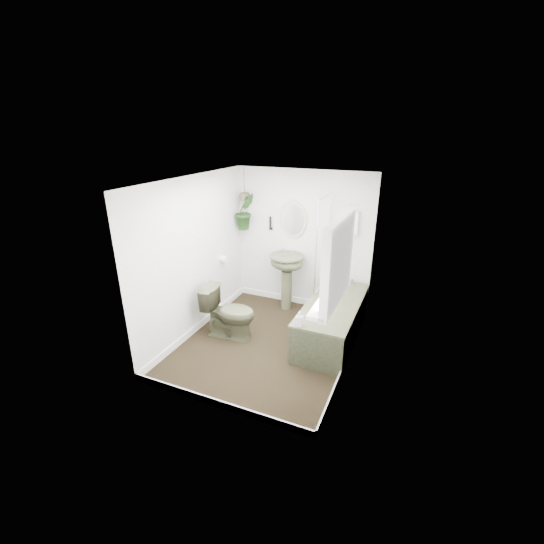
% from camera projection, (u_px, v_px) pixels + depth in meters
% --- Properties ---
extents(floor, '(2.30, 2.80, 0.02)m').
position_uv_depth(floor, '(268.00, 344.00, 5.23)').
color(floor, black).
rests_on(floor, ground).
extents(ceiling, '(2.30, 2.80, 0.02)m').
position_uv_depth(ceiling, '(267.00, 179.00, 4.37)').
color(ceiling, white).
rests_on(ceiling, ground).
extents(wall_back, '(2.30, 0.02, 2.30)m').
position_uv_depth(wall_back, '(302.00, 240.00, 6.00)').
color(wall_back, white).
rests_on(wall_back, ground).
extents(wall_front, '(2.30, 0.02, 2.30)m').
position_uv_depth(wall_front, '(209.00, 316.00, 3.60)').
color(wall_front, white).
rests_on(wall_front, ground).
extents(wall_left, '(0.02, 2.80, 2.30)m').
position_uv_depth(wall_left, '(194.00, 257.00, 5.23)').
color(wall_left, white).
rests_on(wall_left, ground).
extents(wall_right, '(0.02, 2.80, 2.30)m').
position_uv_depth(wall_right, '(355.00, 283.00, 4.37)').
color(wall_right, white).
rests_on(wall_right, ground).
extents(skirting, '(2.30, 2.80, 0.10)m').
position_uv_depth(skirting, '(268.00, 340.00, 5.21)').
color(skirting, white).
rests_on(skirting, floor).
extents(bathtub, '(0.72, 1.72, 0.58)m').
position_uv_depth(bathtub, '(332.00, 321.00, 5.25)').
color(bathtub, '#4B4C33').
rests_on(bathtub, floor).
extents(bath_screen, '(0.04, 0.72, 1.40)m').
position_uv_depth(bath_screen, '(323.00, 243.00, 5.42)').
color(bath_screen, silver).
rests_on(bath_screen, bathtub).
extents(shower_box, '(0.20, 0.10, 0.35)m').
position_uv_depth(shower_box, '(352.00, 222.00, 5.50)').
color(shower_box, white).
rests_on(shower_box, wall_back).
extents(oval_mirror, '(0.46, 0.03, 0.62)m').
position_uv_depth(oval_mirror, '(293.00, 219.00, 5.90)').
color(oval_mirror, '#C0B292').
rests_on(oval_mirror, wall_back).
extents(wall_sconce, '(0.04, 0.04, 0.22)m').
position_uv_depth(wall_sconce, '(270.00, 223.00, 6.07)').
color(wall_sconce, black).
rests_on(wall_sconce, wall_back).
extents(toilet_roll_holder, '(0.11, 0.11, 0.11)m').
position_uv_depth(toilet_roll_holder, '(223.00, 259.00, 5.90)').
color(toilet_roll_holder, white).
rests_on(toilet_roll_holder, wall_left).
extents(window_recess, '(0.08, 1.00, 0.90)m').
position_uv_depth(window_recess, '(338.00, 261.00, 3.62)').
color(window_recess, white).
rests_on(window_recess, wall_right).
extents(window_sill, '(0.18, 1.00, 0.04)m').
position_uv_depth(window_sill, '(329.00, 298.00, 3.80)').
color(window_sill, white).
rests_on(window_sill, wall_right).
extents(window_blinds, '(0.01, 0.86, 0.76)m').
position_uv_depth(window_blinds, '(334.00, 261.00, 3.63)').
color(window_blinds, white).
rests_on(window_blinds, wall_right).
extents(toilet, '(0.81, 0.52, 0.78)m').
position_uv_depth(toilet, '(229.00, 312.00, 5.28)').
color(toilet, '#4B4C33').
rests_on(toilet, floor).
extents(pedestal_sink, '(0.62, 0.55, 0.97)m').
position_uv_depth(pedestal_sink, '(287.00, 282.00, 6.06)').
color(pedestal_sink, '#4B4C33').
rests_on(pedestal_sink, floor).
extents(sill_plant, '(0.19, 0.17, 0.21)m').
position_uv_depth(sill_plant, '(333.00, 276.00, 4.02)').
color(sill_plant, black).
rests_on(sill_plant, window_sill).
extents(hanging_plant, '(0.42, 0.43, 0.61)m').
position_uv_depth(hanging_plant, '(245.00, 211.00, 6.06)').
color(hanging_plant, black).
rests_on(hanging_plant, ceiling).
extents(soap_bottle, '(0.09, 0.09, 0.19)m').
position_uv_depth(soap_bottle, '(299.00, 319.00, 4.52)').
color(soap_bottle, black).
rests_on(soap_bottle, bathtub).
extents(hanging_pot, '(0.16, 0.16, 0.12)m').
position_uv_depth(hanging_pot, '(245.00, 197.00, 5.97)').
color(hanging_pot, brown).
rests_on(hanging_pot, ceiling).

